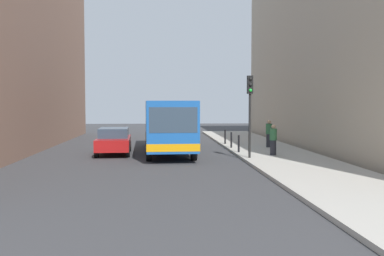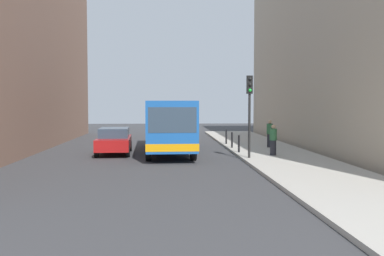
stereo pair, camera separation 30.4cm
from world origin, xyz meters
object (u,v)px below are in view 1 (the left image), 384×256
object	(u,v)px
traffic_light	(250,101)
pedestrian_near_signal	(273,140)
bollard_far	(225,137)
bollard_near	(239,144)
pedestrian_mid_sidewalk	(269,134)
bus	(167,123)
bollard_mid	(231,140)
car_beside_bus	(114,140)

from	to	relation	value
traffic_light	pedestrian_near_signal	world-z (taller)	traffic_light
traffic_light	bollard_far	xyz separation A→B (m)	(-0.10, 7.78, -2.38)
bollard_near	pedestrian_near_signal	size ratio (longest dim) A/B	0.59
bollard_far	pedestrian_mid_sidewalk	distance (m)	3.48
pedestrian_near_signal	bollard_far	bearing A→B (deg)	19.64
bus	bollard_near	bearing A→B (deg)	154.29
bollard_mid	pedestrian_mid_sidewalk	xyz separation A→B (m)	(2.37, 0.09, 0.37)
traffic_light	pedestrian_near_signal	bearing A→B (deg)	35.52
bollard_far	pedestrian_mid_sidewalk	xyz separation A→B (m)	(2.37, -2.53, 0.37)
bollard_mid	pedestrian_near_signal	size ratio (longest dim) A/B	0.59
bollard_near	bollard_far	size ratio (longest dim) A/B	1.00
traffic_light	bollard_near	xyz separation A→B (m)	(-0.10, 2.55, -2.38)
pedestrian_near_signal	bollard_near	bearing A→B (deg)	52.67
bollard_near	pedestrian_mid_sidewalk	bearing A→B (deg)	48.84
bollard_near	pedestrian_near_signal	distance (m)	2.20
traffic_light	pedestrian_near_signal	distance (m)	2.73
bus	pedestrian_mid_sidewalk	size ratio (longest dim) A/B	6.58
bus	car_beside_bus	bearing A→B (deg)	14.73
traffic_light	pedestrian_mid_sidewalk	distance (m)	6.07
traffic_light	pedestrian_mid_sidewalk	bearing A→B (deg)	66.69
car_beside_bus	bollard_near	distance (m)	7.03
bus	bollard_far	distance (m)	5.38
bollard_near	bollard_far	distance (m)	5.23
bollard_mid	traffic_light	bearing A→B (deg)	-88.89
bollard_mid	bollard_far	distance (m)	2.62
pedestrian_mid_sidewalk	bollard_near	bearing A→B (deg)	5.92
bus	pedestrian_near_signal	bearing A→B (deg)	147.61
bus	traffic_light	bearing A→B (deg)	131.41
traffic_light	bollard_near	world-z (taller)	traffic_light
traffic_light	bollard_mid	size ratio (longest dim) A/B	4.32
traffic_light	bollard_mid	bearing A→B (deg)	91.11
bollard_near	pedestrian_mid_sidewalk	size ratio (longest dim) A/B	0.56
bollard_far	bollard_mid	bearing A→B (deg)	-90.00
bollard_mid	bollard_far	size ratio (longest dim) A/B	1.00
bus	bollard_mid	bearing A→B (deg)	-169.40
bollard_far	bus	bearing A→B (deg)	-138.53
traffic_light	bus	bearing A→B (deg)	133.27
traffic_light	pedestrian_near_signal	xyz separation A→B (m)	(1.47, 1.05, -2.06)
bollard_far	pedestrian_mid_sidewalk	world-z (taller)	pedestrian_mid_sidewalk
pedestrian_mid_sidewalk	bollard_mid	bearing A→B (deg)	-40.72
traffic_light	pedestrian_near_signal	size ratio (longest dim) A/B	2.54
car_beside_bus	pedestrian_mid_sidewalk	bearing A→B (deg)	-170.99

